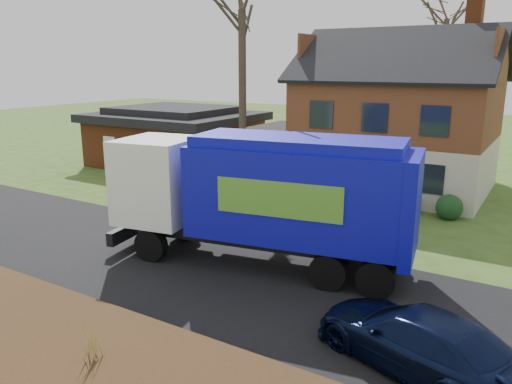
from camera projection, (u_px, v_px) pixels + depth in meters
The scene contains 9 objects.
ground at pixel (202, 270), 15.82m from camera, with size 120.00×120.00×0.00m, color #304E1A.
road at pixel (202, 269), 15.82m from camera, with size 80.00×7.00×0.02m, color black.
mulch_verge at pixel (60, 343), 11.40m from camera, with size 80.00×3.50×0.30m, color #311A10.
main_house at pixel (388, 110), 25.57m from camera, with size 12.95×8.95×9.26m.
ranch_house at pixel (176, 136), 32.17m from camera, with size 9.80×8.20×3.70m.
garbage_truck at pixel (265, 192), 15.65m from camera, with size 10.16×4.26×4.22m.
silver_sedan at pixel (189, 194), 21.59m from camera, with size 1.80×5.16×1.70m, color #999BA0.
navy_wagon at pixel (417, 340), 10.53m from camera, with size 1.91×4.70×1.36m, color black.
grass_clump_mid at pixel (90, 339), 10.43m from camera, with size 0.33×0.27×0.91m.
Camera 1 is at (9.13, -11.66, 6.33)m, focal length 35.00 mm.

